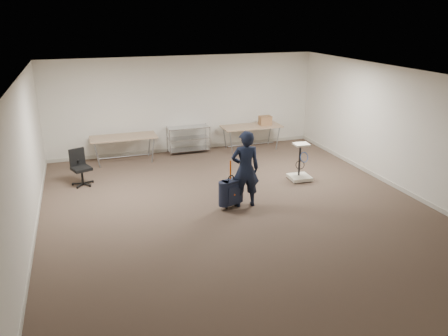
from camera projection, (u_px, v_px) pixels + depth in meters
name	position (u px, v px, depth m)	size (l,w,h in m)	color
ground	(237.00, 209.00, 9.29)	(9.00, 9.00, 0.00)	#4B382D
room_shell	(217.00, 184.00, 10.51)	(8.00, 9.00, 9.00)	white
folding_table_left	(123.00, 138.00, 12.02)	(1.80, 0.75, 0.73)	tan
folding_table_right	(251.00, 127.00, 13.16)	(1.80, 0.75, 0.73)	tan
wire_shelf	(188.00, 138.00, 12.89)	(1.22, 0.47, 0.80)	#B9BBC0
person	(245.00, 169.00, 9.19)	(0.61, 0.40, 1.67)	black
suitcase	(231.00, 192.00, 9.24)	(0.44, 0.33, 1.06)	black
office_chair	(81.00, 174.00, 10.53)	(0.53, 0.54, 0.88)	black
equipment_cart	(300.00, 170.00, 10.85)	(0.54, 0.54, 0.94)	beige
cardboard_box	(265.00, 120.00, 13.22)	(0.36, 0.27, 0.27)	olive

